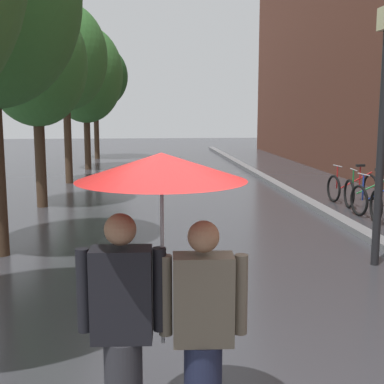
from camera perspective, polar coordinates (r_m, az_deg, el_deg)
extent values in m
cube|color=slate|center=(13.97, 11.80, -0.62)|extent=(0.30, 36.00, 0.12)
cylinder|color=#473323|center=(13.10, -16.24, 3.43)|extent=(0.26, 0.26, 2.32)
ellipsoid|color=#387533|center=(13.09, -16.69, 13.40)|extent=(2.38, 2.38, 2.98)
cylinder|color=#473323|center=(17.16, -13.41, 5.48)|extent=(0.24, 0.24, 2.73)
ellipsoid|color=#387533|center=(17.21, -13.73, 14.18)|extent=(2.64, 2.64, 3.32)
cylinder|color=#473323|center=(21.01, -11.36, 5.56)|extent=(0.25, 0.25, 2.29)
ellipsoid|color=#387533|center=(21.02, -11.58, 12.49)|extent=(2.89, 2.89, 3.72)
cylinder|color=#473323|center=(25.49, -10.40, 6.66)|extent=(0.24, 0.24, 2.73)
ellipsoid|color=#235623|center=(25.51, -10.56, 12.35)|extent=(3.08, 3.08, 3.11)
torus|color=black|center=(11.56, 19.47, -1.48)|extent=(0.13, 0.70, 0.70)
cylinder|color=#1E7A38|center=(11.54, 19.93, -0.06)|extent=(0.04, 0.04, 0.58)
cylinder|color=#9E9EA3|center=(11.50, 20.01, 1.37)|extent=(0.07, 0.46, 0.03)
torus|color=black|center=(12.18, 17.80, -0.88)|extent=(0.16, 0.70, 0.70)
cylinder|color=#233DA8|center=(12.47, 20.25, 0.15)|extent=(0.88, 0.16, 0.43)
cylinder|color=#233DA8|center=(12.17, 18.19, 0.48)|extent=(0.04, 0.04, 0.58)
cylinder|color=#9E9EA3|center=(12.14, 18.26, 1.83)|extent=(0.09, 0.46, 0.03)
torus|color=black|center=(13.08, 16.80, -0.17)|extent=(0.11, 0.70, 0.70)
cylinder|color=#1E7A38|center=(13.26, 19.35, 0.69)|extent=(0.88, 0.10, 0.43)
cylinder|color=#1E7A38|center=(13.29, 19.78, 1.01)|extent=(0.04, 0.04, 0.55)
cube|color=black|center=(13.25, 19.85, 2.32)|extent=(0.23, 0.11, 0.06)
cylinder|color=#1E7A38|center=(13.07, 17.20, 1.08)|extent=(0.04, 0.04, 0.58)
cylinder|color=#9E9EA3|center=(13.03, 17.26, 2.35)|extent=(0.06, 0.46, 0.03)
torus|color=black|center=(13.81, 15.23, 0.36)|extent=(0.13, 0.70, 0.70)
torus|color=black|center=(14.29, 18.90, 0.48)|extent=(0.13, 0.70, 0.70)
cylinder|color=red|center=(14.06, 17.50, 1.24)|extent=(0.88, 0.12, 0.43)
cylinder|color=red|center=(14.10, 17.88, 1.55)|extent=(0.04, 0.04, 0.55)
cube|color=black|center=(14.07, 17.94, 2.78)|extent=(0.23, 0.12, 0.06)
cylinder|color=red|center=(13.81, 15.58, 1.56)|extent=(0.04, 0.04, 0.58)
cylinder|color=#9E9EA3|center=(13.77, 15.63, 2.76)|extent=(0.07, 0.46, 0.03)
cube|color=black|center=(3.52, -7.70, -11.04)|extent=(0.41, 0.24, 0.63)
sphere|color=#9E7051|center=(3.40, -7.86, -4.08)|extent=(0.21, 0.21, 0.21)
cylinder|color=black|center=(3.55, -11.80, -10.48)|extent=(0.09, 0.09, 0.56)
cylinder|color=black|center=(3.50, -3.56, -10.58)|extent=(0.09, 0.09, 0.56)
cube|color=#665B4C|center=(3.53, 1.24, -11.65)|extent=(0.41, 0.24, 0.60)
sphere|color=#9E7051|center=(3.40, 1.26, -4.89)|extent=(0.21, 0.21, 0.21)
cylinder|color=#665B4C|center=(3.51, -2.91, -11.23)|extent=(0.09, 0.09, 0.54)
cylinder|color=#665B4C|center=(3.54, 5.36, -11.09)|extent=(0.09, 0.09, 0.54)
cylinder|color=#9E9EA3|center=(3.46, -3.26, -7.66)|extent=(0.02, 0.02, 1.12)
cone|color=red|center=(3.33, -3.36, 2.78)|extent=(1.11, 1.11, 0.18)
cylinder|color=black|center=(8.23, 19.95, 4.18)|extent=(0.12, 0.12, 3.47)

